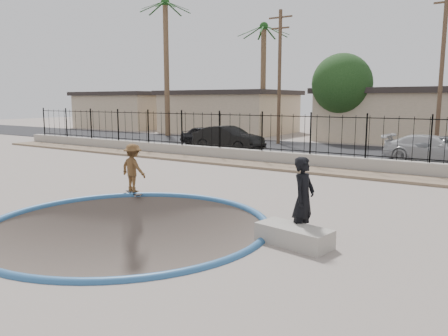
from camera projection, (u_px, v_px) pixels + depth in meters
ground at (322, 185)px, 21.53m from camera, size 120.00×120.00×2.20m
bowl_pit at (128, 225)px, 10.69m from camera, size 6.84×6.84×1.80m
coping_ring at (128, 225)px, 10.69m from camera, size 7.04×7.04×0.20m
rock_strip at (300, 169)px, 19.06m from camera, size 42.00×1.60×0.11m
retaining_wall at (310, 161)px, 19.92m from camera, size 42.00×0.45×0.60m
fence at (311, 134)px, 19.74m from camera, size 40.00×0.04×1.80m
street at (355, 152)px, 25.46m from camera, size 90.00×8.00×0.04m
house_west_far at (131, 110)px, 48.36m from camera, size 10.60×8.60×3.90m
house_west at (229, 111)px, 41.21m from camera, size 11.60×8.60×3.90m
house_center at (395, 114)px, 32.96m from camera, size 10.60×8.60×3.90m
palm_left at (166, 40)px, 36.05m from camera, size 2.30×2.30×11.30m
palm_mid at (263, 55)px, 35.68m from camera, size 2.30×2.30×9.30m
utility_pole_left at (279, 75)px, 29.68m from camera, size 1.70×0.24×9.00m
utility_pole_mid at (442, 65)px, 24.15m from camera, size 1.70×0.24×9.50m
street_tree_left at (342, 84)px, 31.40m from camera, size 4.32×4.32×6.36m
skater at (133, 171)px, 14.03m from camera, size 1.05×0.65×1.56m
skateboard at (134, 193)px, 14.14m from camera, size 0.90×0.54×0.08m
videographer at (304, 199)px, 9.50m from camera, size 0.47×0.69×1.83m
concrete_ledge at (294, 236)px, 9.24m from camera, size 1.70×0.96×0.40m
car_a at (207, 136)px, 28.77m from camera, size 3.86×1.66×1.30m
car_b at (228, 139)px, 25.97m from camera, size 4.53×1.81×1.46m
car_c at (433, 149)px, 21.13m from camera, size 4.65×2.14×1.32m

